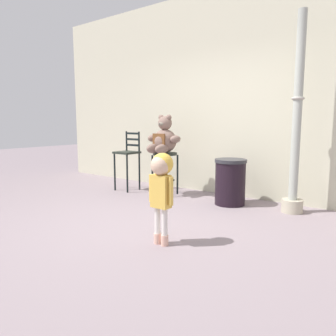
{
  "coord_description": "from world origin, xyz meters",
  "views": [
    {
      "loc": [
        2.65,
        -2.81,
        1.25
      ],
      "look_at": [
        -0.05,
        0.7,
        0.61
      ],
      "focal_mm": 35.03,
      "sensor_mm": 36.0,
      "label": 1
    }
  ],
  "objects": [
    {
      "name": "child_walking",
      "position": [
        0.64,
        -0.31,
        0.68
      ],
      "size": [
        0.3,
        0.24,
        0.94
      ],
      "rotation": [
        0.0,
        0.0,
        -2.81
      ],
      "color": "#DEA995",
      "rests_on": "ground_plane"
    },
    {
      "name": "ground_plane",
      "position": [
        0.0,
        0.0,
        0.0
      ],
      "size": [
        24.0,
        24.0,
        0.0
      ],
      "primitive_type": "plane",
      "color": "gray"
    },
    {
      "name": "bar_stool_with_teddy",
      "position": [
        -0.75,
        1.51,
        0.52
      ],
      "size": [
        0.41,
        0.41,
        0.72
      ],
      "color": "#222922",
      "rests_on": "ground_plane"
    },
    {
      "name": "lamppost",
      "position": [
        1.33,
        1.71,
        1.04
      ],
      "size": [
        0.28,
        0.28,
        2.66
      ],
      "color": "#B6AD94",
      "rests_on": "ground_plane"
    },
    {
      "name": "trash_bin",
      "position": [
        0.44,
        1.58,
        0.35
      ],
      "size": [
        0.48,
        0.48,
        0.69
      ],
      "color": "black",
      "rests_on": "ground_plane"
    },
    {
      "name": "bar_chair_empty",
      "position": [
        -1.52,
        1.41,
        0.62
      ],
      "size": [
        0.37,
        0.37,
        1.06
      ],
      "color": "#222922",
      "rests_on": "ground_plane"
    },
    {
      "name": "building_wall",
      "position": [
        0.0,
        2.3,
        1.7
      ],
      "size": [
        7.91,
        0.3,
        3.4
      ],
      "primitive_type": "cube",
      "color": "beige",
      "rests_on": "ground_plane"
    },
    {
      "name": "teddy_bear",
      "position": [
        -0.75,
        1.48,
        0.95
      ],
      "size": [
        0.61,
        0.55,
        0.63
      ],
      "color": "#81665A",
      "rests_on": "bar_stool_with_teddy"
    }
  ]
}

